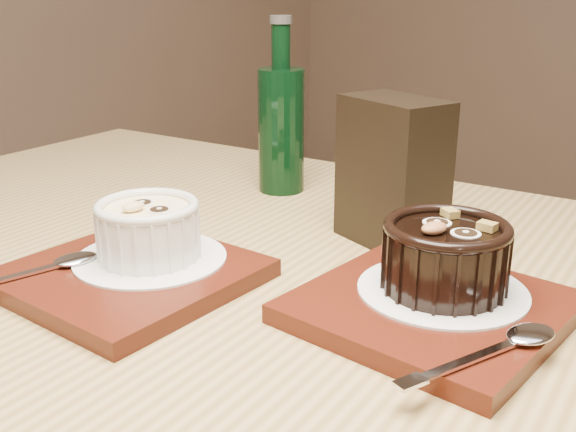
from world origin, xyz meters
name	(u,v)px	position (x,y,z in m)	size (l,w,h in m)	color
table	(277,392)	(-0.06, -0.20, 0.66)	(1.26, 0.90, 0.75)	olive
tray_left	(130,275)	(-0.17, -0.26, 0.76)	(0.18, 0.18, 0.01)	#4E190D
doily_left	(150,258)	(-0.17, -0.24, 0.77)	(0.13, 0.13, 0.00)	white
ramekin_white	(148,227)	(-0.17, -0.24, 0.79)	(0.09, 0.09, 0.05)	white
spoon_left	(34,270)	(-0.22, -0.32, 0.77)	(0.03, 0.13, 0.01)	silver
tray_right	(431,308)	(0.05, -0.16, 0.76)	(0.18, 0.18, 0.01)	#4E190D
doily_right	(442,290)	(0.05, -0.14, 0.77)	(0.13, 0.13, 0.00)	white
ramekin_dark	(445,253)	(0.05, -0.14, 0.80)	(0.10, 0.10, 0.06)	black
spoon_right	(494,348)	(0.12, -0.21, 0.77)	(0.03, 0.13, 0.01)	silver
condiment_stand	(392,172)	(-0.05, -0.04, 0.82)	(0.10, 0.06, 0.14)	black
green_bottle	(281,126)	(-0.24, 0.03, 0.83)	(0.05, 0.05, 0.20)	black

